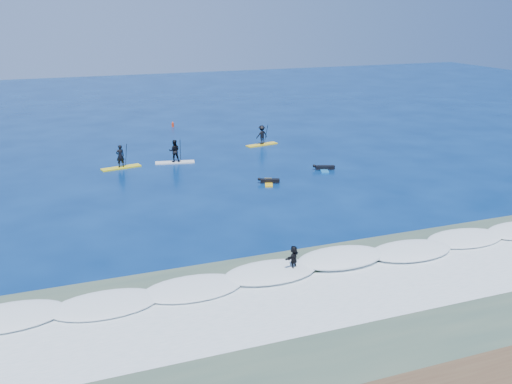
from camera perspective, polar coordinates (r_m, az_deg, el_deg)
name	(u,v)px	position (r m, az deg, el deg)	size (l,w,h in m)	color
ground	(256,206)	(37.99, 0.03, -1.37)	(160.00, 160.00, 0.00)	#031D4A
shallow_water	(367,303)	(26.48, 11.03, -10.81)	(90.00, 13.00, 0.01)	#3C5243
breaking_wave	(326,267)	(29.55, 6.97, -7.41)	(40.00, 6.00, 0.30)	white
whitewater	(355,293)	(27.23, 9.92, -9.90)	(34.00, 5.00, 0.02)	silver
sup_paddler_left	(121,160)	(47.93, -13.39, 3.15)	(3.33, 1.41, 2.27)	yellow
sup_paddler_center	(175,153)	(48.69, -8.15, 3.88)	(3.39, 1.45, 2.31)	silver
sup_paddler_right	(262,136)	(54.53, 0.58, 5.60)	(3.26, 1.42, 2.22)	yellow
prone_paddler_near	(269,181)	(42.76, 1.29, 1.07)	(1.62, 2.15, 0.44)	gold
prone_paddler_far	(324,168)	(46.60, 6.80, 2.40)	(1.76, 2.32, 0.47)	#176AB1
wave_surfer	(294,259)	(28.38, 3.78, -6.73)	(1.78, 1.47, 1.32)	white
marker_buoy	(173,124)	(63.75, -8.32, 6.70)	(0.27, 0.27, 0.65)	red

